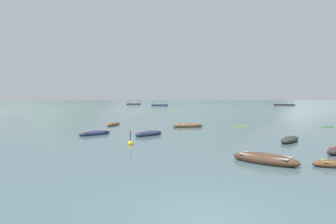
# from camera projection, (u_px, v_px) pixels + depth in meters

# --- Properties ---
(ground_plane) EXTENTS (6000.00, 6000.00, 0.00)m
(ground_plane) POSITION_uv_depth(u_px,v_px,m) (149.00, 100.00, 1503.09)
(ground_plane) COLOR #476066
(mountain_1) EXTENTS (697.99, 697.99, 280.06)m
(mountain_1) POSITION_uv_depth(u_px,v_px,m) (62.00, 76.00, 1652.61)
(mountain_1) COLOR #56665B
(mountain_1) RESTS_ON ground
(mountain_2) EXTENTS (1258.02, 1258.02, 498.13)m
(mountain_2) POSITION_uv_depth(u_px,v_px,m) (213.00, 67.00, 2162.75)
(mountain_2) COLOR #4C5B56
(mountain_2) RESTS_ON ground
(mountain_3) EXTENTS (925.53, 925.53, 239.63)m
(mountain_3) POSITION_uv_depth(u_px,v_px,m) (302.00, 84.00, 2141.19)
(mountain_3) COLOR slate
(mountain_3) RESTS_ON ground
(rowboat_0) EXTENTS (3.50, 3.42, 0.69)m
(rowboat_0) POSITION_uv_depth(u_px,v_px,m) (265.00, 159.00, 15.20)
(rowboat_0) COLOR #4C3323
(rowboat_0) RESTS_ON ground
(rowboat_1) EXTENTS (1.86, 3.89, 0.44)m
(rowboat_1) POSITION_uv_depth(u_px,v_px,m) (114.00, 124.00, 37.07)
(rowboat_1) COLOR brown
(rowboat_1) RESTS_ON ground
(rowboat_2) EXTENTS (3.23, 3.13, 0.51)m
(rowboat_2) POSITION_uv_depth(u_px,v_px,m) (95.00, 133.00, 27.22)
(rowboat_2) COLOR navy
(rowboat_2) RESTS_ON ground
(rowboat_4) EXTENTS (3.02, 3.16, 0.56)m
(rowboat_4) POSITION_uv_depth(u_px,v_px,m) (290.00, 140.00, 22.69)
(rowboat_4) COLOR #2D2826
(rowboat_4) RESTS_ON ground
(rowboat_6) EXTENTS (3.11, 2.86, 0.57)m
(rowboat_6) POSITION_uv_depth(u_px,v_px,m) (149.00, 134.00, 26.68)
(rowboat_6) COLOR navy
(rowboat_6) RESTS_ON ground
(rowboat_7) EXTENTS (4.02, 1.80, 0.65)m
(rowboat_7) POSITION_uv_depth(u_px,v_px,m) (188.00, 125.00, 34.61)
(rowboat_7) COLOR brown
(rowboat_7) RESTS_ON ground
(ferry_0) EXTENTS (8.66, 5.54, 2.54)m
(ferry_0) POSITION_uv_depth(u_px,v_px,m) (133.00, 104.00, 169.25)
(ferry_0) COLOR #2D2826
(ferry_0) RESTS_ON ground
(ferry_1) EXTENTS (10.83, 6.46, 2.54)m
(ferry_1) POSITION_uv_depth(u_px,v_px,m) (284.00, 105.00, 149.73)
(ferry_1) COLOR #2D2826
(ferry_1) RESTS_ON ground
(ferry_2) EXTENTS (8.38, 3.31, 2.54)m
(ferry_2) POSITION_uv_depth(u_px,v_px,m) (160.00, 105.00, 140.22)
(ferry_2) COLOR navy
(ferry_2) RESTS_ON ground
(mooring_buoy) EXTENTS (0.44, 0.44, 1.22)m
(mooring_buoy) POSITION_uv_depth(u_px,v_px,m) (130.00, 143.00, 21.23)
(mooring_buoy) COLOR yellow
(mooring_buoy) RESTS_ON ground
(weed_patch_0) EXTENTS (3.65, 3.15, 0.14)m
(weed_patch_0) POSITION_uv_depth(u_px,v_px,m) (239.00, 126.00, 35.43)
(weed_patch_0) COLOR #477033
(weed_patch_0) RESTS_ON ground
(weed_patch_1) EXTENTS (2.72, 2.25, 0.14)m
(weed_patch_1) POSITION_uv_depth(u_px,v_px,m) (328.00, 127.00, 34.43)
(weed_patch_1) COLOR #2D5628
(weed_patch_1) RESTS_ON ground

